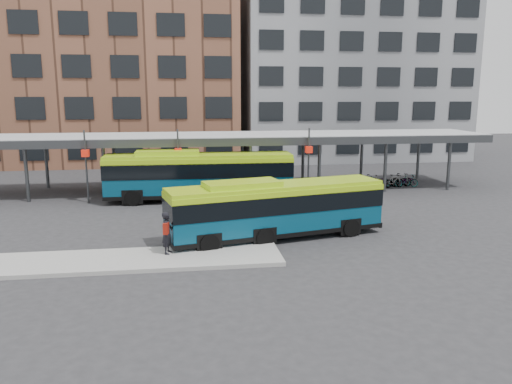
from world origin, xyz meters
name	(u,v)px	position (x,y,z in m)	size (l,w,h in m)	color
ground	(239,238)	(0.00, 0.00, 0.00)	(120.00, 120.00, 0.00)	#28282B
boarding_island	(119,261)	(-5.50, -3.00, 0.09)	(14.00, 3.00, 0.18)	gray
canopy	(219,138)	(-0.06, 12.87, 3.91)	(40.00, 6.53, 4.80)	#999B9E
building_brick	(111,56)	(-10.00, 32.00, 11.00)	(26.00, 14.00, 22.00)	brown
building_grey	(347,68)	(16.00, 32.00, 10.00)	(24.00, 14.00, 20.00)	slate
bus_front	(276,208)	(1.82, -0.33, 1.57)	(11.16, 4.76, 3.01)	#073C55
bus_rear	(199,174)	(-1.67, 9.42, 1.79)	(12.51, 3.05, 3.43)	#073C55
pedestrian	(167,233)	(-3.43, -2.57, 1.13)	(0.60, 0.77, 1.88)	black
bike_rack	(388,181)	(13.01, 12.13, 0.49)	(5.23, 1.46, 1.07)	slate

